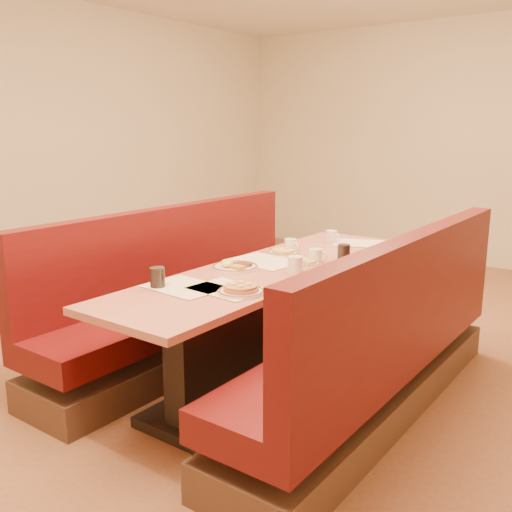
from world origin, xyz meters
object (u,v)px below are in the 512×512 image
Objects in this scene: coffee_mug_d at (332,236)px; coffee_mug_c at (316,256)px; soda_tumbler_near at (157,278)px; booth_right at (379,354)px; eggs_plate at (234,266)px; soda_tumbler_mid at (344,253)px; booth_left at (186,306)px; pancake_plate at (241,290)px; coffee_mug_a at (296,264)px; diner_table at (271,325)px; coffee_mug_b at (291,245)px.

coffee_mug_c is at bearing -65.10° from coffee_mug_d.
soda_tumbler_near is (-0.39, -1.00, 0.01)m from coffee_mug_c.
booth_right reaches higher than eggs_plate.
soda_tumbler_mid is (-0.45, 0.41, 0.44)m from booth_right.
booth_left and booth_right have the same top height.
pancake_plate is at bearing -47.87° from eggs_plate.
eggs_plate is 1.06m from coffee_mug_d.
eggs_plate is at bearing -146.39° from coffee_mug_c.
soda_tumbler_mid is at bearing 61.28° from coffee_mug_a.
diner_table is 1.00× the size of booth_left.
pancake_plate is 2.23× the size of soda_tumbler_mid.
coffee_mug_a reaches higher than coffee_mug_b.
coffee_mug_d is (-0.26, 0.91, -0.00)m from coffee_mug_a.
booth_left is at bearing -130.48° from coffee_mug_b.
pancake_plate is at bearing -74.94° from coffee_mug_d.
pancake_plate is at bearing -70.70° from diner_table.
booth_right is 0.75m from soda_tumbler_mid.
coffee_mug_d is at bearing 100.40° from pancake_plate.
eggs_plate is 2.33× the size of coffee_mug_b.
pancake_plate is 2.04× the size of coffee_mug_b.
pancake_plate is 0.54m from coffee_mug_a.
booth_right is at bearing 11.01° from eggs_plate.
booth_left reaches higher than coffee_mug_c.
booth_right reaches higher than soda_tumbler_near.
coffee_mug_d is at bearing 85.33° from eggs_plate.
booth_left reaches higher than pancake_plate.
coffee_mug_d is (0.09, 1.06, 0.03)m from eggs_plate.
booth_left is 20.62× the size of coffee_mug_d.
coffee_mug_b is 0.34m from coffee_mug_c.
diner_table is at bearing 180.00° from booth_right.
diner_table is at bearing -141.78° from coffee_mug_c.
coffee_mug_a reaches higher than coffee_mug_d.
soda_tumbler_near reaches higher than pancake_plate.
diner_table is 0.46m from eggs_plate.
booth_left is 1.00× the size of booth_right.
coffee_mug_b is at bearing -94.14° from coffee_mug_d.
eggs_plate reaches higher than diner_table.
coffee_mug_c is (0.89, 0.26, 0.43)m from booth_left.
booth_right is 10.18× the size of pancake_plate.
coffee_mug_c reaches higher than eggs_plate.
booth_right is 20.80× the size of coffee_mug_b.
pancake_plate is (0.20, -0.56, 0.39)m from diner_table.
diner_table is 0.71m from pancake_plate.
coffee_mug_a is 1.16× the size of soda_tumbler_mid.
booth_right is 0.70m from coffee_mug_a.
coffee_mug_c is (-0.04, 0.83, 0.03)m from pancake_plate.
soda_tumbler_near is at bearing -114.13° from soda_tumbler_mid.
soda_tumbler_near is (-0.16, -1.62, 0.01)m from coffee_mug_d.
soda_tumbler_near reaches higher than coffee_mug_d.
coffee_mug_c is 1.03× the size of soda_tumbler_near.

